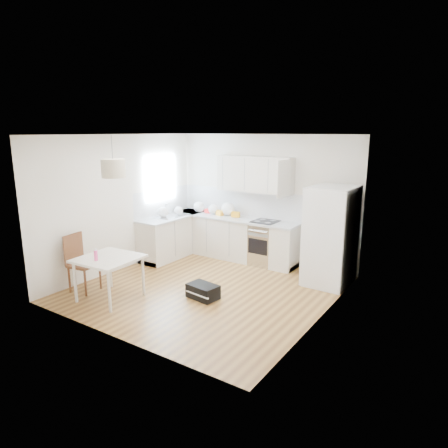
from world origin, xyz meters
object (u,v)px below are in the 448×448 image
object	(u,v)px
refrigerator	(332,236)
dining_chair	(84,263)
dining_table	(109,262)
gym_bag	(203,291)

from	to	relation	value
refrigerator	dining_chair	xyz separation A→B (m)	(-3.46, -2.75, -0.40)
refrigerator	dining_table	xyz separation A→B (m)	(-2.82, -2.73, -0.26)
dining_table	dining_chair	size ratio (longest dim) A/B	0.96
dining_table	dining_chair	distance (m)	0.66
dining_table	refrigerator	bearing A→B (deg)	40.56
refrigerator	dining_table	world-z (taller)	refrigerator
refrigerator	gym_bag	size ratio (longest dim) A/B	3.52
refrigerator	dining_table	size ratio (longest dim) A/B	1.86
dining_table	gym_bag	bearing A→B (deg)	31.13
dining_table	dining_chair	bearing A→B (deg)	177.67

